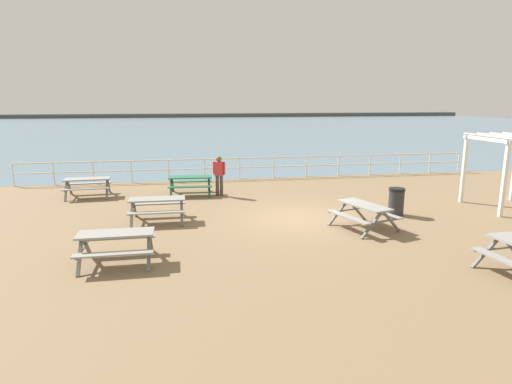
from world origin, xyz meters
TOP-DOWN VIEW (x-y plane):
  - ground_plane at (0.00, 0.00)m, footprint 30.00×24.00m
  - sea_band at (0.00, 52.75)m, footprint 142.00×90.00m
  - distant_shoreline at (0.00, 95.75)m, footprint 142.00×6.00m
  - seaward_railing at (0.00, 7.75)m, footprint 23.07×0.07m
  - picnic_table_near_left at (-5.51, -3.15)m, footprint 1.81×1.55m
  - picnic_table_near_right at (-7.66, 4.78)m, footprint 1.89×1.64m
  - picnic_table_mid_centre at (-4.68, 0.48)m, footprint 1.83×1.57m
  - picnic_table_far_left at (1.64, -1.54)m, footprint 1.96×2.16m
  - picnic_table_seaward at (-3.47, 4.44)m, footprint 1.89×1.64m
  - visitor at (-2.29, 4.01)m, footprint 0.50×0.33m
  - lattice_pergola at (8.00, -0.01)m, footprint 2.51×2.63m
  - litter_bin at (3.44, -0.22)m, footprint 0.55×0.55m

SIDE VIEW (x-z plane):
  - ground_plane at x=0.00m, z-range -0.20..0.00m
  - sea_band at x=0.00m, z-range 0.00..0.00m
  - distant_shoreline at x=0.00m, z-range -0.90..0.90m
  - litter_bin at x=3.44m, z-range 0.00..0.95m
  - picnic_table_near_left at x=-5.51m, z-range 0.19..0.98m
  - picnic_table_near_right at x=-7.66m, z-range 0.19..0.98m
  - picnic_table_mid_centre at x=-4.68m, z-range 0.19..0.98m
  - picnic_table_far_left at x=1.64m, z-range 0.19..0.98m
  - picnic_table_seaward at x=-3.47m, z-range 0.19..0.98m
  - seaward_railing at x=0.00m, z-range 0.20..1.28m
  - visitor at x=-2.29m, z-range 0.12..1.78m
  - lattice_pergola at x=8.00m, z-range 0.65..3.35m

